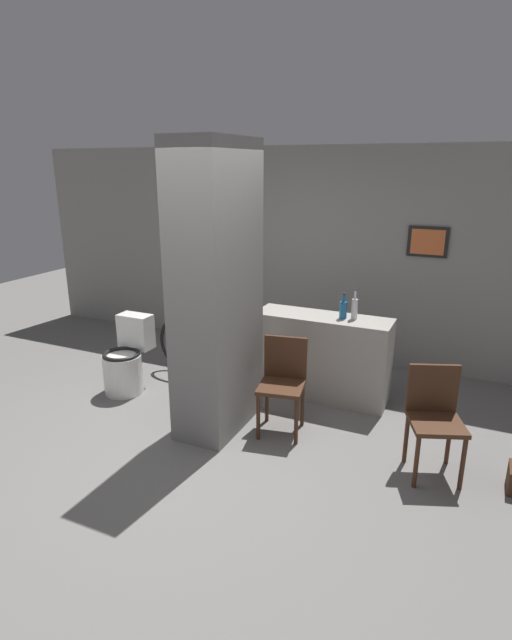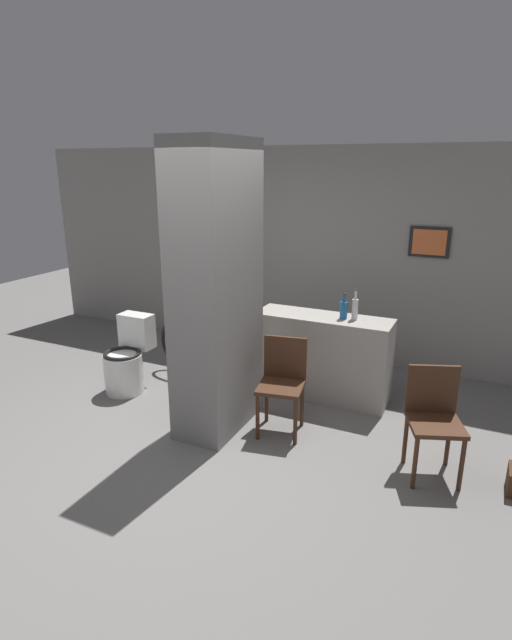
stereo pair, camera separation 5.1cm
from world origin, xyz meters
The scene contains 10 objects.
ground_plane centered at (0.00, 0.00, 0.00)m, with size 14.00×14.00×0.00m, color slate.
wall_back centered at (0.00, 2.63, 1.30)m, with size 8.00×0.09×2.60m.
pillar_center centered at (-0.03, 0.46, 1.30)m, with size 0.52×0.92×2.60m.
counter_shelf centered at (0.67, 1.44, 0.45)m, with size 1.41×0.44×0.89m.
toilet centered at (-1.30, 0.69, 0.33)m, with size 0.42×0.58×0.81m.
chair_near_pillar centered at (0.56, 0.61, 0.50)m, with size 0.46×0.46×0.88m.
chair_by_doorway centered at (1.89, 0.49, 0.50)m, with size 0.51×0.51×0.88m.
bicycle centered at (-0.42, 1.36, 0.38)m, with size 1.80×0.42×0.78m.
bottle_tall centered at (0.98, 1.47, 1.01)m, with size 0.06×0.06×0.32m.
bottle_short centered at (0.87, 1.45, 0.99)m, with size 0.07×0.07×0.27m.
Camera 1 is at (2.08, -3.29, 2.38)m, focal length 28.00 mm.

